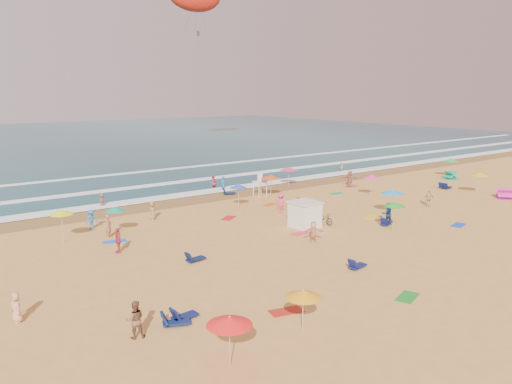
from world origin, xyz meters
TOP-DOWN VIEW (x-y plane):
  - ground at (0.00, 0.00)m, footprint 220.00×220.00m
  - ocean at (0.00, 84.00)m, footprint 220.00×140.00m
  - wet_sand at (0.00, 12.50)m, footprint 220.00×220.00m
  - surf_foam at (0.00, 21.32)m, footprint 200.00×18.70m
  - cabana at (1.02, -1.96)m, footprint 2.00×2.00m
  - cabana_roof at (1.02, -1.96)m, footprint 2.20×2.20m
  - bicycle at (2.92, -2.26)m, footprint 0.75×1.89m
  - lifeguard_stand at (5.37, 9.86)m, footprint 1.20×1.20m
  - beach_umbrellas at (0.85, -0.15)m, footprint 60.48×30.23m
  - loungers at (2.02, -3.68)m, footprint 41.97×24.91m
  - towels at (2.27, -1.72)m, footprint 31.97×24.97m
  - popup_tents at (28.03, -1.11)m, footprint 8.42×12.46m
  - beachgoers at (0.65, 3.79)m, footprint 47.13×29.22m

SIDE VIEW (x-z plane):
  - ground at x=0.00m, z-range 0.00..0.00m
  - ocean at x=0.00m, z-range -0.09..0.09m
  - wet_sand at x=0.00m, z-range 0.01..0.01m
  - towels at x=2.27m, z-range 0.00..0.03m
  - surf_foam at x=0.00m, z-range 0.08..0.12m
  - loungers at x=2.02m, z-range 0.00..0.34m
  - bicycle at x=2.92m, z-range 0.00..0.98m
  - popup_tents at x=28.03m, z-range 0.00..1.20m
  - beachgoers at x=0.65m, z-range -0.27..1.87m
  - cabana at x=1.02m, z-range 0.00..2.00m
  - lifeguard_stand at x=5.37m, z-range 0.00..2.10m
  - cabana_roof at x=1.02m, z-range 2.00..2.12m
  - beach_umbrellas at x=0.85m, z-range 1.79..2.54m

